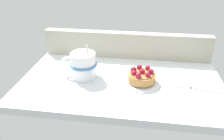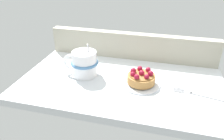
# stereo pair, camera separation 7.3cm
# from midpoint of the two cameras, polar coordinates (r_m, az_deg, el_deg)

# --- Properties ---
(ground_plane) EXTENTS (0.68, 0.41, 0.03)m
(ground_plane) POSITION_cam_midpoint_polar(r_m,az_deg,el_deg) (0.76, 5.18, -3.43)
(ground_plane) COLOR silver
(window_rail_back) EXTENTS (0.67, 0.04, 0.11)m
(window_rail_back) POSITION_cam_midpoint_polar(r_m,az_deg,el_deg) (0.89, 7.43, 6.23)
(window_rail_back) COLOR #B2AD99
(window_rail_back) RESTS_ON ground_plane
(dessert_plate) EXTENTS (0.13, 0.13, 0.01)m
(dessert_plate) POSITION_cam_midpoint_polar(r_m,az_deg,el_deg) (0.73, 10.39, -3.54)
(dessert_plate) COLOR silver
(dessert_plate) RESTS_ON ground_plane
(raspberry_tart) EXTENTS (0.09, 0.09, 0.04)m
(raspberry_tart) POSITION_cam_midpoint_polar(r_m,az_deg,el_deg) (0.72, 10.52, -2.01)
(raspberry_tart) COLOR #B77F42
(raspberry_tart) RESTS_ON dessert_plate
(coffee_mug) EXTENTS (0.13, 0.10, 0.12)m
(coffee_mug) POSITION_cam_midpoint_polar(r_m,az_deg,el_deg) (0.76, -4.62, 1.58)
(coffee_mug) COLOR white
(coffee_mug) RESTS_ON ground_plane
(dessert_fork) EXTENTS (0.17, 0.05, 0.01)m
(dessert_fork) POSITION_cam_midpoint_polar(r_m,az_deg,el_deg) (0.73, 24.77, -5.98)
(dessert_fork) COLOR #B7B7BC
(dessert_fork) RESTS_ON ground_plane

